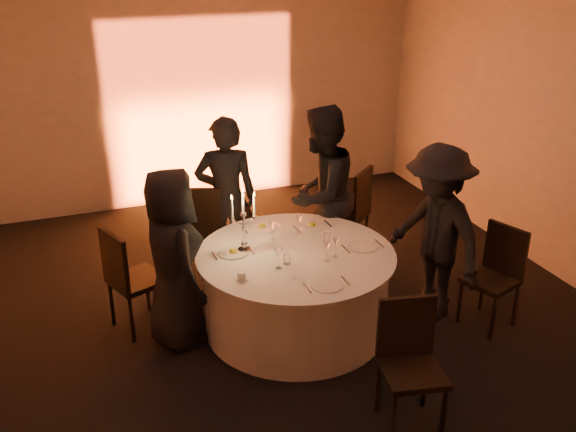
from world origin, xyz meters
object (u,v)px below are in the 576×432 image
object	(u,v)px
banquet_table	(296,290)
guest_back_left	(226,198)
guest_back_right	(320,194)
chair_left	(128,275)
coffee_cup	(242,276)
chair_front	(409,356)
guest_right	(436,234)
chair_back_right	(352,208)
guest_left	(173,258)
chair_right	(497,270)
chair_back_left	(201,225)
candelabra	(244,229)

from	to	relation	value
banquet_table	guest_back_left	world-z (taller)	guest_back_left
guest_back_left	guest_back_right	xyz separation A→B (m)	(0.91, -0.37, 0.05)
chair_left	coffee_cup	bearing A→B (deg)	-153.40
chair_front	guest_right	bearing A→B (deg)	62.65
guest_right	coffee_cup	size ratio (longest dim) A/B	15.57
chair_left	chair_front	size ratio (longest dim) A/B	1.02
banquet_table	chair_back_right	distance (m)	1.60
guest_left	guest_back_left	world-z (taller)	guest_back_left
chair_right	guest_right	xyz separation A→B (m)	(-0.48, 0.32, 0.32)
chair_right	guest_right	world-z (taller)	guest_right
banquet_table	guest_left	bearing A→B (deg)	169.75
guest_right	chair_front	bearing A→B (deg)	-49.43
guest_back_right	guest_right	world-z (taller)	guest_back_right
guest_back_left	guest_back_right	distance (m)	0.98
chair_back_right	guest_back_right	xyz separation A→B (m)	(-0.50, -0.27, 0.33)
chair_back_left	coffee_cup	world-z (taller)	chair_back_left
guest_left	candelabra	xyz separation A→B (m)	(0.65, 0.01, 0.17)
chair_right	guest_left	xyz separation A→B (m)	(-2.84, 0.76, 0.28)
candelabra	chair_front	bearing A→B (deg)	-66.04
guest_left	chair_back_right	bearing A→B (deg)	-76.99
chair_back_right	guest_back_left	size ratio (longest dim) A/B	0.60
chair_right	guest_left	bearing A→B (deg)	-124.25
chair_right	chair_front	xyz separation A→B (m)	(-1.45, -0.90, 0.02)
guest_back_left	coffee_cup	world-z (taller)	guest_back_left
chair_left	guest_back_right	xyz separation A→B (m)	(2.04, 0.38, 0.36)
chair_front	coffee_cup	bearing A→B (deg)	139.09
guest_right	guest_back_right	bearing A→B (deg)	-159.21
banquet_table	coffee_cup	bearing A→B (deg)	-154.21
guest_right	coffee_cup	world-z (taller)	guest_right
chair_back_left	guest_back_left	bearing A→B (deg)	-171.15
chair_back_left	guest_back_left	distance (m)	0.39
chair_front	guest_back_right	size ratio (longest dim) A/B	0.53
candelabra	chair_right	bearing A→B (deg)	-19.38
chair_back_right	guest_back_left	bearing A→B (deg)	-45.51
chair_front	guest_back_left	xyz separation A→B (m)	(-0.62, 2.70, 0.32)
banquet_table	chair_front	distance (m)	1.51
chair_right	guest_left	size ratio (longest dim) A/B	0.59
chair_back_right	chair_right	world-z (taller)	chair_back_right
chair_back_left	chair_front	distance (m)	2.90
chair_back_left	chair_left	bearing A→B (deg)	63.98
chair_back_left	guest_left	xyz separation A→B (m)	(-0.50, -1.10, 0.22)
chair_front	guest_right	xyz separation A→B (m)	(0.97, 1.22, 0.30)
chair_left	guest_back_left	bearing A→B (deg)	-77.58
chair_front	guest_left	distance (m)	2.18
chair_back_right	coffee_cup	distance (m)	2.23
chair_right	coffee_cup	bearing A→B (deg)	-116.02
guest_back_right	coffee_cup	bearing A→B (deg)	8.56
chair_back_right	guest_right	bearing A→B (deg)	56.12
chair_back_left	guest_left	bearing A→B (deg)	86.67
banquet_table	chair_front	world-z (taller)	chair_front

